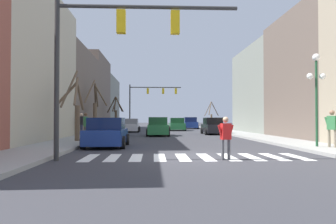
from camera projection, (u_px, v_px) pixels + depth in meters
The scene contains 22 objects.
ground_plane at pixel (194, 157), 12.90m from camera, with size 240.00×240.00×0.00m, color #38383D.
sidewalk_left at pixel (21, 156), 12.60m from camera, with size 2.78×90.00×0.15m.
building_row_left at pixel (64, 90), 34.54m from camera, with size 6.00×56.17×9.88m.
building_row_right at pixel (327, 78), 23.83m from camera, with size 6.00×32.60×9.27m.
crosswalk_stripes at pixel (194, 157), 12.73m from camera, with size 8.55×2.60×0.01m.
traffic_signal_near at pixel (111, 40), 11.80m from camera, with size 6.62×0.28×5.96m.
traffic_signal_far at pixel (149, 96), 48.40m from camera, with size 7.66×0.28×6.58m.
street_lamp_right_corner at pixel (316, 81), 16.05m from camera, with size 0.95×0.36×4.56m.
car_parked_left_mid at pixel (213, 127), 31.79m from camera, with size 1.95×4.27×1.63m.
car_parked_left_far at pixel (131, 126), 37.50m from camera, with size 2.03×4.16×1.53m.
car_parked_left_near at pixel (177, 125), 42.08m from camera, with size 2.13×4.36×1.63m.
car_at_intersection at pixel (158, 127), 29.07m from camera, with size 2.01×4.34×1.65m.
car_driving_away_lane at pixel (190, 123), 50.31m from camera, with size 2.21×4.72×1.76m.
car_parked_right_mid at pixel (107, 133), 17.52m from camera, with size 2.18×4.19×1.56m.
pedestrian_crossing_street at pixel (86, 123), 21.99m from camera, with size 0.40×0.73×1.77m.
pedestrian_near_right_corner at pixel (226, 134), 11.91m from camera, with size 0.66×0.32×1.57m.
pedestrian_on_right_sidewalk at pixel (332, 125), 15.49m from camera, with size 0.48×0.69×1.76m.
pedestrian_on_left_sidewalk at pixel (81, 122), 26.96m from camera, with size 0.43×0.75×1.83m.
street_tree_right_near at pixel (211, 116), 48.29m from camera, with size 2.14×1.87×3.94m.
street_tree_left_mid at pixel (95, 109), 31.29m from camera, with size 1.82×3.30×5.11m.
street_tree_right_far at pixel (116, 112), 42.70m from camera, with size 2.30×2.08×4.30m.
street_tree_right_mid at pixel (75, 109), 20.07m from camera, with size 1.56×2.70×4.36m.
Camera 1 is at (-1.60, -12.88, 1.49)m, focal length 35.00 mm.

